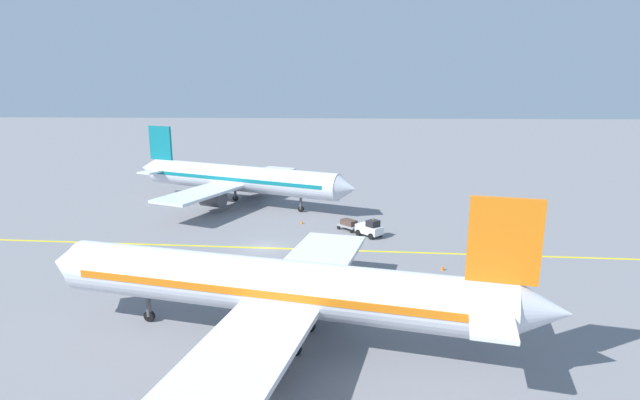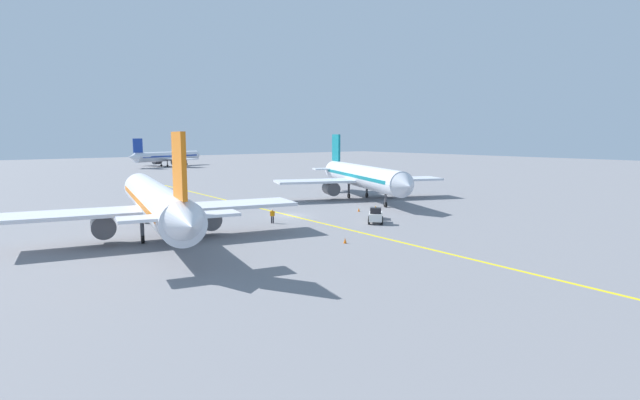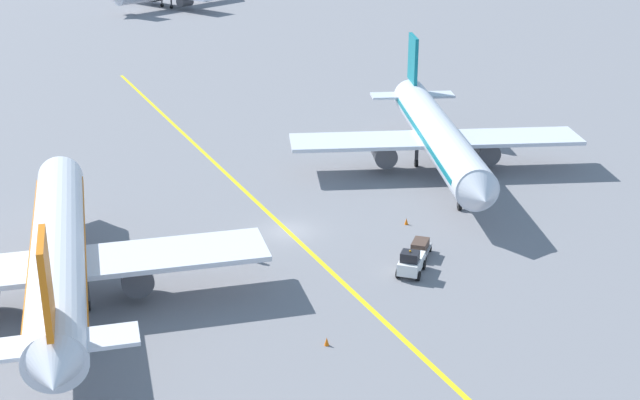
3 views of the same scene
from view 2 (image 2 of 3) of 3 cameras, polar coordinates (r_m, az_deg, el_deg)
ground_plane at (r=65.25m, az=-3.54°, el=-1.76°), size 400.00×400.00×0.00m
apron_yellow_centreline at (r=65.25m, az=-3.54°, el=-1.76°), size 5.87×119.89×0.01m
airplane_at_gate at (r=52.37m, az=-18.20°, el=-0.25°), size 28.46×35.26×10.60m
airplane_adjacent_stand at (r=81.89m, az=4.74°, el=2.69°), size 27.88×33.99×10.60m
airplane_distant_taxiing at (r=178.40m, az=-17.06°, el=4.76°), size 30.59×25.10×9.54m
baggage_tug_white at (r=59.46m, az=6.37°, el=-1.80°), size 3.18×3.18×2.11m
baggage_cart_trailing at (r=62.75m, az=6.39°, el=-1.45°), size 2.83×2.83×1.24m
ground_crew_worker at (r=59.44m, az=-5.46°, el=-1.78°), size 0.51×0.37×1.68m
traffic_cone_near_nose at (r=68.55m, az=4.46°, el=-1.10°), size 0.32×0.32×0.55m
traffic_cone_mid_apron at (r=48.27m, az=2.88°, el=-4.65°), size 0.32×0.32×0.55m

